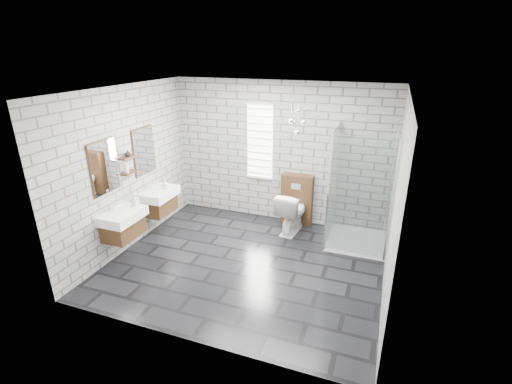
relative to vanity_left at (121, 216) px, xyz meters
The scene contains 20 objects.
floor 2.12m from the vanity_left, 15.66° to the left, with size 4.20×3.60×0.02m, color black.
ceiling 2.78m from the vanity_left, 15.66° to the left, with size 4.20×3.60×0.02m, color white.
wall_back 3.08m from the vanity_left, 50.87° to the left, with size 4.20×0.02×2.70m, color #999994.
wall_front 2.37m from the vanity_left, 33.77° to the right, with size 4.20×0.02×2.70m, color #999994.
wall_left 0.82m from the vanity_left, 110.78° to the left, with size 0.02×3.60×2.70m, color #999994.
wall_right 4.10m from the vanity_left, ahead, with size 0.02×3.60×2.70m, color #999994.
vanity_left is the anchor object (origin of this frame).
vanity_right 1.00m from the vanity_left, 90.00° to the left, with size 0.47×0.70×1.57m.
shelf_lower 0.75m from the vanity_left, 104.22° to the left, with size 0.14×0.30×0.03m, color #472B15.
shelf_upper 0.96m from the vanity_left, 104.22° to the left, with size 0.14×0.30×0.03m, color #472B15.
window 2.88m from the vanity_left, 56.95° to the left, with size 0.56×0.05×1.48m.
cistern_panel 3.22m from the vanity_left, 44.18° to the left, with size 0.60×0.20×1.00m, color #472B15.
flush_plate 3.13m from the vanity_left, 42.80° to the left, with size 0.18×0.01×0.12m, color silver.
shower_enclosure 3.82m from the vanity_left, 26.74° to the left, with size 1.00×1.00×2.03m.
pendant_cluster 3.28m from the vanity_left, 39.52° to the left, with size 0.27×0.23×0.85m.
toilet 2.99m from the vanity_left, 39.12° to the left, with size 0.44×0.77×0.78m, color white.
soap_bottle_a 0.34m from the vanity_left, 68.51° to the left, with size 0.09×0.09×0.21m, color #B2B2B2.
soap_bottle_b 1.11m from the vanity_left, 83.15° to the left, with size 0.13×0.13×0.17m, color #B2B2B2.
soap_bottle_c 0.80m from the vanity_left, 105.23° to the left, with size 0.08×0.08×0.20m, color #B2B2B2.
vase 1.02m from the vanity_left, 102.97° to the left, with size 0.10×0.10×0.11m, color #B2B2B2.
Camera 1 is at (1.91, -4.77, 3.26)m, focal length 26.00 mm.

